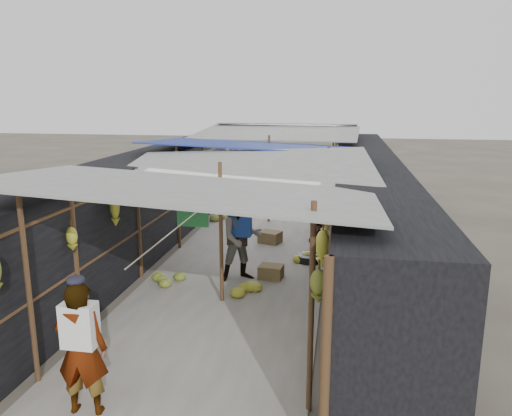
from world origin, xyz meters
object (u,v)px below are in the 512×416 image
Objects in this scene: vendor_elderly at (82,349)px; shopper_blue at (241,238)px; crate_near at (271,272)px; black_basin at (309,258)px; vendor_seated at (317,238)px.

vendor_elderly is 0.92× the size of shopper_blue.
crate_near is 1.40m from black_basin.
vendor_elderly is at bearing -110.84° from black_basin.
crate_near is at bearing -120.94° from black_basin.
black_basin is at bearing 65.06° from crate_near.
shopper_blue reaches higher than vendor_elderly.
shopper_blue reaches higher than black_basin.
shopper_blue is 2.24m from vendor_seated.
vendor_elderly reaches higher than vendor_seated.
crate_near is 1.76m from vendor_seated.
vendor_seated is at bearing 65.89° from crate_near.
shopper_blue is at bearing -108.04° from vendor_elderly.
crate_near is 0.29× the size of vendor_elderly.
vendor_seated is (0.87, 1.49, 0.34)m from crate_near.
black_basin is at bearing -116.99° from vendor_elderly.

